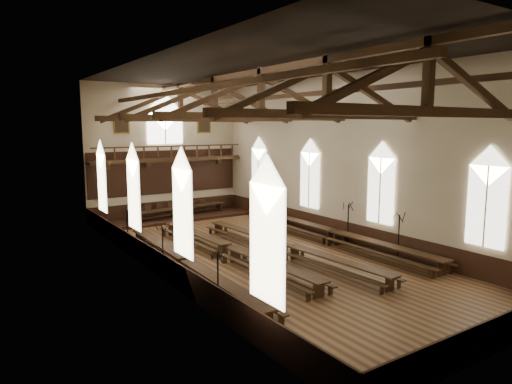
# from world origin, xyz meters

# --- Properties ---
(ground) EXTENTS (26.00, 26.00, 0.00)m
(ground) POSITION_xyz_m (0.00, 0.00, 0.00)
(ground) COLOR brown
(ground) RESTS_ON ground
(room_walls) EXTENTS (26.00, 26.00, 26.00)m
(room_walls) POSITION_xyz_m (0.00, 0.00, 6.46)
(room_walls) COLOR beige
(room_walls) RESTS_ON ground
(wainscot_band) EXTENTS (12.00, 26.00, 1.20)m
(wainscot_band) POSITION_xyz_m (0.00, 0.00, 0.60)
(wainscot_band) COLOR black
(wainscot_band) RESTS_ON ground
(side_windows) EXTENTS (11.85, 19.80, 4.50)m
(side_windows) POSITION_xyz_m (-0.00, -0.00, 3.74)
(side_windows) COLOR white
(side_windows) RESTS_ON room_walls
(end_window) EXTENTS (2.80, 0.12, 3.80)m
(end_window) POSITION_xyz_m (0.00, 12.90, 7.22)
(end_window) COLOR white
(end_window) RESTS_ON room_walls
(minstrels_gallery) EXTENTS (11.80, 1.24, 3.70)m
(minstrels_gallery) POSITION_xyz_m (0.00, 12.66, 3.91)
(minstrels_gallery) COLOR #3E2913
(minstrels_gallery) RESTS_ON room_walls
(portraits) EXTENTS (7.75, 0.09, 1.45)m
(portraits) POSITION_xyz_m (0.00, 12.90, 7.10)
(portraits) COLOR brown
(portraits) RESTS_ON room_walls
(roof_trusses) EXTENTS (11.70, 25.70, 2.80)m
(roof_trusses) POSITION_xyz_m (0.00, -0.00, 8.22)
(roof_trusses) COLOR #3E2913
(roof_trusses) RESTS_ON room_walls
(refectory_row_a) EXTENTS (1.76, 14.48, 0.75)m
(refectory_row_a) POSITION_xyz_m (-4.76, -0.78, 0.55)
(refectory_row_a) COLOR #3E2913
(refectory_row_a) RESTS_ON ground
(refectory_row_b) EXTENTS (1.74, 14.34, 0.74)m
(refectory_row_b) POSITION_xyz_m (-1.84, 0.28, 0.54)
(refectory_row_b) COLOR #3E2913
(refectory_row_b) RESTS_ON ground
(refectory_row_c) EXTENTS (1.86, 14.11, 0.71)m
(refectory_row_c) POSITION_xyz_m (0.98, -0.91, 0.52)
(refectory_row_c) COLOR #3E2913
(refectory_row_c) RESTS_ON ground
(refectory_row_d) EXTENTS (1.66, 15.00, 0.81)m
(refectory_row_d) POSITION_xyz_m (4.99, -0.47, 0.59)
(refectory_row_d) COLOR #3E2913
(refectory_row_d) RESTS_ON ground
(dais) EXTENTS (11.40, 2.91, 0.19)m
(dais) POSITION_xyz_m (0.47, 11.40, 0.10)
(dais) COLOR black
(dais) RESTS_ON ground
(high_table) EXTENTS (7.63, 1.72, 0.71)m
(high_table) POSITION_xyz_m (0.47, 11.40, 0.80)
(high_table) COLOR #3E2913
(high_table) RESTS_ON dais
(high_chairs) EXTENTS (4.93, 0.44, 0.96)m
(high_chairs) POSITION_xyz_m (0.47, 12.14, 0.72)
(high_chairs) COLOR #3E2913
(high_chairs) RESTS_ON dais
(candelabrum_left_near) EXTENTS (0.71, 0.68, 2.35)m
(candelabrum_left_near) POSITION_xyz_m (-5.55, -5.29, 0.71)
(candelabrum_left_near) COLOR black
(candelabrum_left_near) RESTS_ON ground
(candelabrum_left_mid) EXTENTS (0.70, 0.70, 2.36)m
(candelabrum_left_mid) POSITION_xyz_m (-5.55, 0.13, 0.72)
(candelabrum_left_mid) COLOR black
(candelabrum_left_mid) RESTS_ON ground
(candelabrum_left_far) EXTENTS (0.68, 0.70, 2.33)m
(candelabrum_left_far) POSITION_xyz_m (-5.55, 5.42, 0.71)
(candelabrum_left_far) COLOR black
(candelabrum_left_far) RESTS_ON ground
(candelabrum_right_near) EXTENTS (0.73, 0.74, 2.48)m
(candelabrum_right_near) POSITION_xyz_m (5.55, -4.65, 0.75)
(candelabrum_right_near) COLOR black
(candelabrum_right_near) RESTS_ON ground
(candelabrum_right_mid) EXTENTS (0.76, 0.74, 2.53)m
(candelabrum_right_mid) POSITION_xyz_m (5.55, -0.96, 0.77)
(candelabrum_right_mid) COLOR black
(candelabrum_right_mid) RESTS_ON ground
(candelabrum_right_far) EXTENTS (0.67, 0.70, 2.32)m
(candelabrum_right_far) POSITION_xyz_m (5.55, 7.37, 0.70)
(candelabrum_right_far) COLOR black
(candelabrum_right_far) RESTS_ON ground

